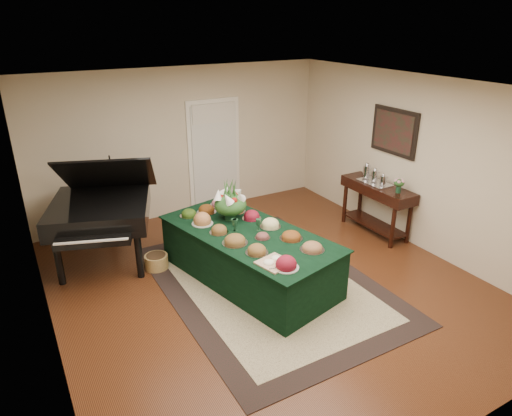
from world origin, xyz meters
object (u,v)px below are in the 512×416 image
buffet_table (249,256)px  floral_centerpiece (230,201)px  mahogany_sideboard (377,195)px  grand_piano (101,210)px

buffet_table → floral_centerpiece: size_ratio=5.85×
floral_centerpiece → buffet_table: bearing=-88.5°
mahogany_sideboard → buffet_table: bearing=-173.9°
grand_piano → mahogany_sideboard: (4.28, -1.24, -0.17)m
buffet_table → floral_centerpiece: 0.83m
mahogany_sideboard → grand_piano: bearing=163.8°
buffet_table → floral_centerpiece: floral_centerpiece is taller
buffet_table → grand_piano: bearing=137.1°
buffet_table → mahogany_sideboard: bearing=6.1°
buffet_table → mahogany_sideboard: (2.64, 0.28, 0.31)m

